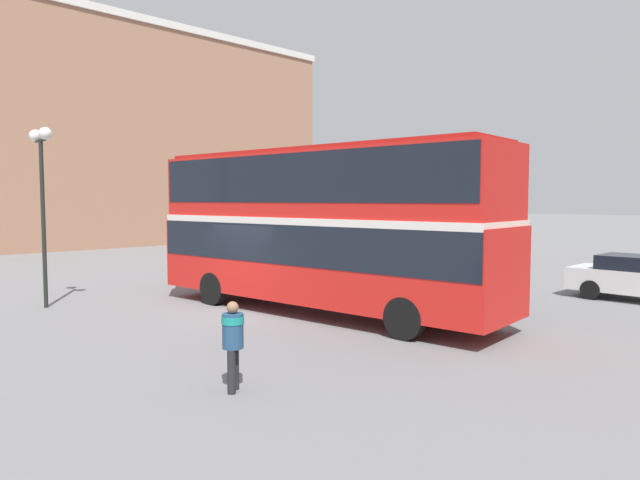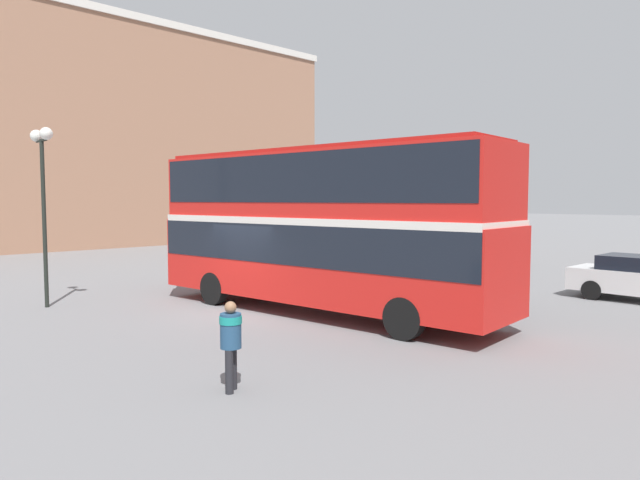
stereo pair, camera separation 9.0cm
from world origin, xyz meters
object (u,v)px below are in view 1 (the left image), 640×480
object	(u,v)px
pedestrian_foreground	(233,336)
parked_car_kerb_far	(454,250)
double_decker_bus	(320,220)
street_lamp_twin_globe	(42,172)

from	to	relation	value
pedestrian_foreground	parked_car_kerb_far	distance (m)	19.93
parked_car_kerb_far	double_decker_bus	bearing A→B (deg)	105.92
double_decker_bus	street_lamp_twin_globe	world-z (taller)	street_lamp_twin_globe
double_decker_bus	street_lamp_twin_globe	xyz separation A→B (m)	(-6.34, -5.35, 1.40)
street_lamp_twin_globe	parked_car_kerb_far	bearing A→B (deg)	81.61
pedestrian_foreground	double_decker_bus	bearing A→B (deg)	-96.46
pedestrian_foreground	street_lamp_twin_globe	world-z (taller)	street_lamp_twin_globe
double_decker_bus	street_lamp_twin_globe	size ratio (longest dim) A/B	2.11
pedestrian_foreground	parked_car_kerb_far	world-z (taller)	parked_car_kerb_far
street_lamp_twin_globe	double_decker_bus	bearing A→B (deg)	40.15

